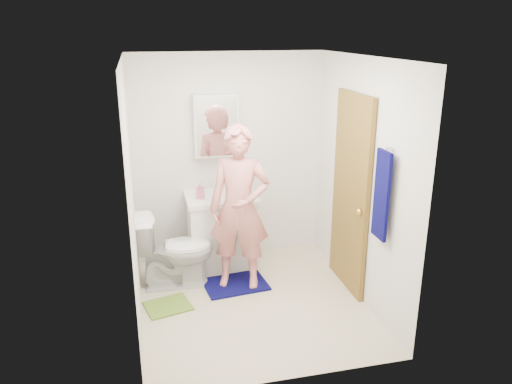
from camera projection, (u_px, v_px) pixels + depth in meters
floor at (253, 303)px, 5.05m from camera, size 2.20×2.40×0.02m
ceiling at (252, 56)px, 4.29m from camera, size 2.20×2.40×0.02m
wall_back at (229, 158)px, 5.79m from camera, size 2.20×0.02×2.40m
wall_front at (290, 241)px, 3.55m from camera, size 2.20×0.02×2.40m
wall_left at (131, 198)px, 4.43m from camera, size 0.02×2.40×2.40m
wall_right at (362, 181)px, 4.91m from camera, size 0.02×2.40×2.40m
vanity_cabinet at (222, 233)px, 5.73m from camera, size 0.75×0.55×0.80m
countertop at (221, 198)px, 5.60m from camera, size 0.79×0.59×0.05m
sink_basin at (221, 196)px, 5.59m from camera, size 0.40×0.40×0.03m
faucet at (218, 186)px, 5.74m from camera, size 0.03×0.03×0.12m
medicine_cabinet at (216, 126)px, 5.56m from camera, size 0.50×0.12×0.70m
mirror_panel at (217, 127)px, 5.51m from camera, size 0.46×0.01×0.66m
door at (350, 194)px, 5.10m from camera, size 0.05×0.80×2.05m
door_knob at (360, 212)px, 4.82m from camera, size 0.07×0.07×0.07m
towel at (382, 195)px, 4.35m from camera, size 0.03×0.24×0.80m
towel_hook at (390, 148)px, 4.23m from camera, size 0.06×0.02×0.02m
toilet at (175, 250)px, 5.28m from camera, size 0.80×0.47×0.80m
bath_mat at (235, 284)px, 5.37m from camera, size 0.70×0.54×0.02m
green_rug at (168, 306)px, 4.96m from camera, size 0.50×0.45×0.02m
soap_dispenser at (200, 190)px, 5.47m from camera, size 0.10×0.10×0.18m
toothbrush_cup at (245, 188)px, 5.70m from camera, size 0.13×0.13×0.09m
man at (240, 208)px, 5.10m from camera, size 0.73×0.59×1.72m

